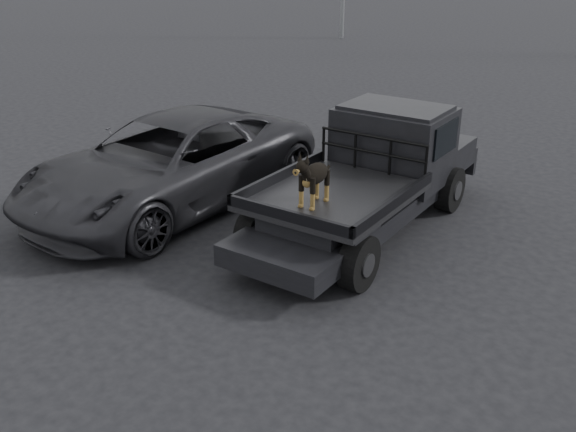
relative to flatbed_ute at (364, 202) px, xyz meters
The scene contains 6 objects.
ground 2.29m from the flatbed_ute, 83.60° to the right, with size 120.00×120.00×0.00m, color black.
flatbed_ute is the anchor object (origin of this frame).
ute_cab 1.31m from the flatbed_ute, 90.00° to the left, with size 1.72×1.30×0.88m, color black, non-canonical shape.
headache_rack 0.76m from the flatbed_ute, 90.00° to the left, with size 1.80×0.08×0.55m, color black, non-canonical shape.
dog 1.67m from the flatbed_ute, 91.07° to the right, with size 0.32×0.60×0.74m, color black, non-canonical shape.
parked_suv 3.34m from the flatbed_ute, 163.27° to the right, with size 2.54×5.51×1.53m, color #2A2A2E.
Camera 1 is at (3.97, -6.09, 4.26)m, focal length 40.00 mm.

